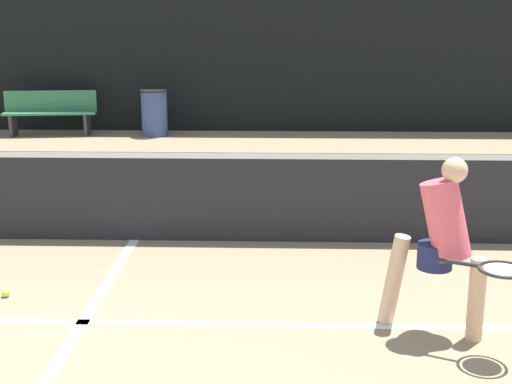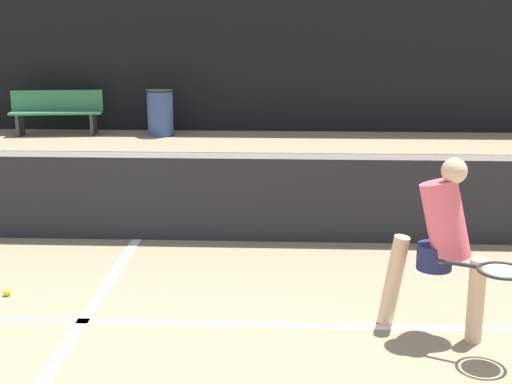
# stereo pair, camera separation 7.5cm
# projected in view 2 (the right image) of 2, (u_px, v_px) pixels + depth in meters

# --- Properties ---
(court_service_line) EXTENTS (8.25, 0.10, 0.01)m
(court_service_line) POSITION_uv_depth(u_px,v_px,m) (83.00, 321.00, 5.58)
(court_service_line) COLOR white
(court_service_line) RESTS_ON ground
(court_center_mark) EXTENTS (0.10, 3.78, 0.01)m
(court_center_mark) POSITION_uv_depth(u_px,v_px,m) (89.00, 312.00, 5.76)
(court_center_mark) COLOR white
(court_center_mark) RESTS_ON ground
(net) EXTENTS (11.09, 0.09, 1.07)m
(net) POSITION_uv_depth(u_px,v_px,m) (135.00, 193.00, 7.46)
(net) COLOR slate
(net) RESTS_ON ground
(fence_back) EXTENTS (24.00, 0.06, 3.66)m
(fence_back) POSITION_uv_depth(u_px,v_px,m) (208.00, 39.00, 14.07)
(fence_back) COLOR black
(fence_back) RESTS_ON ground
(player_practicing) EXTENTS (1.00, 0.87, 1.36)m
(player_practicing) POSITION_uv_depth(u_px,v_px,m) (443.00, 241.00, 5.19)
(player_practicing) COLOR #DBAD84
(player_practicing) RESTS_ON ground
(tennis_ball_scattered_1) EXTENTS (0.07, 0.07, 0.07)m
(tennis_ball_scattered_1) POSITION_uv_depth(u_px,v_px,m) (7.00, 292.00, 6.08)
(tennis_ball_scattered_1) COLOR #D1E033
(tennis_ball_scattered_1) RESTS_ON ground
(courtside_bench) EXTENTS (1.80, 0.60, 0.86)m
(courtside_bench) POSITION_uv_depth(u_px,v_px,m) (57.00, 111.00, 13.90)
(courtside_bench) COLOR #33724C
(courtside_bench) RESTS_ON ground
(trash_bin) EXTENTS (0.52, 0.52, 0.90)m
(trash_bin) POSITION_uv_depth(u_px,v_px,m) (160.00, 112.00, 13.82)
(trash_bin) COLOR #384C7F
(trash_bin) RESTS_ON ground
(parked_car) EXTENTS (1.75, 4.03, 1.33)m
(parked_car) POSITION_uv_depth(u_px,v_px,m) (341.00, 83.00, 18.43)
(parked_car) COLOR maroon
(parked_car) RESTS_ON ground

